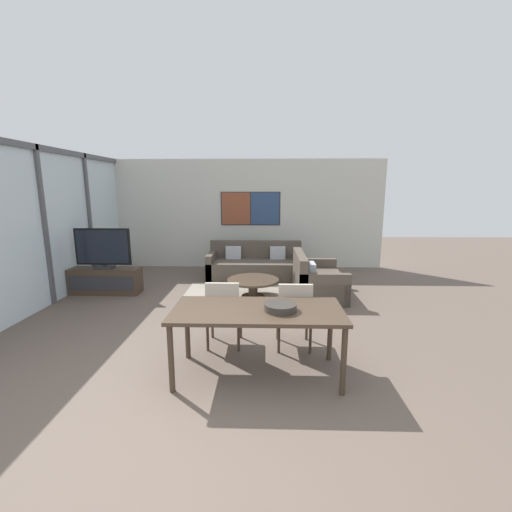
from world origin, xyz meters
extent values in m
plane|color=brown|center=(0.00, 0.00, 0.00)|extent=(24.00, 24.00, 0.00)
cube|color=silver|center=(0.00, 6.19, 1.40)|extent=(7.43, 0.06, 2.80)
cube|color=#2D2D33|center=(0.29, 6.15, 1.55)|extent=(1.54, 0.01, 0.86)
cube|color=brown|center=(-0.09, 6.14, 1.55)|extent=(0.73, 0.02, 0.82)
cube|color=navy|center=(0.66, 6.14, 1.55)|extent=(0.73, 0.02, 0.82)
cube|color=silver|center=(-3.22, 3.09, 1.40)|extent=(0.02, 6.19, 2.80)
cube|color=#515156|center=(-3.19, 3.09, 2.75)|extent=(0.07, 6.19, 0.10)
cube|color=#515156|center=(-3.19, 3.09, 1.40)|extent=(0.07, 0.08, 2.80)
cube|color=#515156|center=(-3.19, 4.64, 1.40)|extent=(0.07, 0.08, 2.80)
cube|color=gray|center=(0.44, 3.58, 0.00)|extent=(2.74, 1.90, 0.01)
cube|color=#423326|center=(-2.51, 3.75, 0.26)|extent=(1.37, 0.40, 0.51)
cube|color=#2D2D33|center=(-2.51, 3.54, 0.26)|extent=(1.26, 0.01, 0.28)
cube|color=#2D2D33|center=(-2.51, 3.75, 0.54)|extent=(0.36, 0.20, 0.05)
cube|color=#2D2D33|center=(-2.51, 3.75, 0.60)|extent=(0.06, 0.03, 0.08)
cube|color=black|center=(-2.51, 3.75, 0.95)|extent=(1.09, 0.04, 0.73)
cube|color=black|center=(-2.51, 3.73, 0.95)|extent=(1.01, 0.01, 0.65)
cube|color=#51473D|center=(0.44, 4.98, 0.21)|extent=(2.18, 0.91, 0.42)
cube|color=#51473D|center=(0.44, 5.36, 0.42)|extent=(2.18, 0.16, 0.83)
cube|color=#51473D|center=(-0.58, 4.98, 0.30)|extent=(0.14, 0.91, 0.60)
cube|color=#51473D|center=(1.47, 4.98, 0.30)|extent=(0.14, 0.91, 0.60)
cube|color=#B2B7C1|center=(-0.08, 5.18, 0.57)|extent=(0.36, 0.12, 0.30)
cube|color=#B2B7C1|center=(0.97, 5.18, 0.57)|extent=(0.36, 0.12, 0.30)
cube|color=#51473D|center=(1.73, 3.74, 0.21)|extent=(0.91, 1.45, 0.42)
cube|color=#51473D|center=(1.35, 3.74, 0.42)|extent=(0.16, 1.45, 0.83)
cube|color=#51473D|center=(1.73, 3.09, 0.30)|extent=(0.91, 0.14, 0.60)
cube|color=#51473D|center=(1.73, 4.40, 0.30)|extent=(0.91, 0.14, 0.60)
cube|color=#B2B7C1|center=(1.53, 3.42, 0.57)|extent=(0.12, 0.36, 0.30)
cylinder|color=#423326|center=(0.44, 3.58, 0.01)|extent=(0.45, 0.45, 0.03)
cylinder|color=#423326|center=(0.44, 3.58, 0.16)|extent=(0.18, 0.18, 0.32)
cylinder|color=#423326|center=(0.44, 3.58, 0.34)|extent=(0.99, 0.99, 0.04)
cube|color=#423326|center=(0.60, 0.79, 0.76)|extent=(1.87, 0.86, 0.04)
cylinder|color=#423326|center=(-0.27, 0.42, 0.37)|extent=(0.06, 0.06, 0.74)
cylinder|color=#423326|center=(1.47, 0.42, 0.37)|extent=(0.06, 0.06, 0.74)
cylinder|color=#423326|center=(-0.27, 1.15, 0.37)|extent=(0.06, 0.06, 0.74)
cylinder|color=#423326|center=(1.47, 1.15, 0.37)|extent=(0.06, 0.06, 0.74)
cube|color=#B2A899|center=(0.14, 1.54, 0.44)|extent=(0.46, 0.46, 0.06)
cube|color=#B2A899|center=(0.14, 1.34, 0.69)|extent=(0.42, 0.05, 0.45)
cylinder|color=#423326|center=(-0.06, 1.34, 0.20)|extent=(0.04, 0.04, 0.41)
cylinder|color=#423326|center=(0.34, 1.34, 0.20)|extent=(0.04, 0.04, 0.41)
cylinder|color=#423326|center=(-0.06, 1.74, 0.20)|extent=(0.04, 0.04, 0.41)
cylinder|color=#423326|center=(0.34, 1.74, 0.20)|extent=(0.04, 0.04, 0.41)
cube|color=#B2A899|center=(1.06, 1.51, 0.44)|extent=(0.46, 0.46, 0.06)
cube|color=#B2A899|center=(1.06, 1.30, 0.69)|extent=(0.42, 0.05, 0.45)
cylinder|color=#423326|center=(0.86, 1.31, 0.20)|extent=(0.04, 0.04, 0.41)
cylinder|color=#423326|center=(1.26, 1.31, 0.20)|extent=(0.04, 0.04, 0.41)
cylinder|color=#423326|center=(0.86, 1.71, 0.20)|extent=(0.04, 0.04, 0.41)
cylinder|color=#423326|center=(1.26, 1.71, 0.20)|extent=(0.04, 0.04, 0.41)
cylinder|color=#332D28|center=(0.85, 0.74, 0.82)|extent=(0.35, 0.35, 0.08)
torus|color=#332D28|center=(0.85, 0.74, 0.85)|extent=(0.35, 0.35, 0.02)
camera|label=1|loc=(0.68, -2.76, 2.08)|focal=24.00mm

